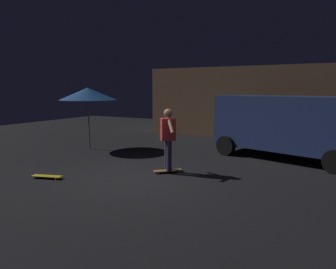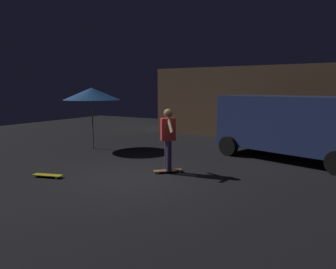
{
  "view_description": "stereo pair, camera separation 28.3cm",
  "coord_description": "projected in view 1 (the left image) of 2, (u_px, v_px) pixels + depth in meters",
  "views": [
    {
      "loc": [
        4.55,
        -6.6,
        2.27
      ],
      "look_at": [
        0.45,
        0.86,
        1.05
      ],
      "focal_mm": 34.38,
      "sensor_mm": 36.0,
      "label": 1
    },
    {
      "loc": [
        4.8,
        -6.46,
        2.27
      ],
      "look_at": [
        0.45,
        0.86,
        1.05
      ],
      "focal_mm": 34.38,
      "sensor_mm": 36.0,
      "label": 2
    }
  ],
  "objects": [
    {
      "name": "parked_van",
      "position": [
        290.0,
        123.0,
        10.39
      ],
      "size": [
        4.94,
        3.24,
        2.03
      ],
      "color": "navy",
      "rests_on": "ground_plane"
    },
    {
      "name": "ground_plane",
      "position": [
        136.0,
        178.0,
        8.22
      ],
      "size": [
        28.0,
        28.0,
        0.0
      ],
      "primitive_type": "plane",
      "color": "black"
    },
    {
      "name": "skater",
      "position": [
        168.0,
        135.0,
        8.61
      ],
      "size": [
        0.75,
        0.77,
        1.67
      ],
      "color": "#382D4C",
      "rests_on": "skateboard_ridden"
    },
    {
      "name": "patio_umbrella",
      "position": [
        88.0,
        94.0,
        11.86
      ],
      "size": [
        2.1,
        2.1,
        2.3
      ],
      "color": "slate",
      "rests_on": "ground_plane"
    },
    {
      "name": "skateboard_spare",
      "position": [
        47.0,
        176.0,
        8.17
      ],
      "size": [
        0.8,
        0.43,
        0.07
      ],
      "color": "gold",
      "rests_on": "ground_plane"
    },
    {
      "name": "skateboard_ridden",
      "position": [
        168.0,
        171.0,
        8.75
      ],
      "size": [
        0.7,
        0.69,
        0.07
      ],
      "color": "olive",
      "rests_on": "ground_plane"
    },
    {
      "name": "low_building",
      "position": [
        251.0,
        102.0,
        15.86
      ],
      "size": [
        9.39,
        3.33,
        3.26
      ],
      "color": "#AD7F56",
      "rests_on": "ground_plane"
    }
  ]
}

